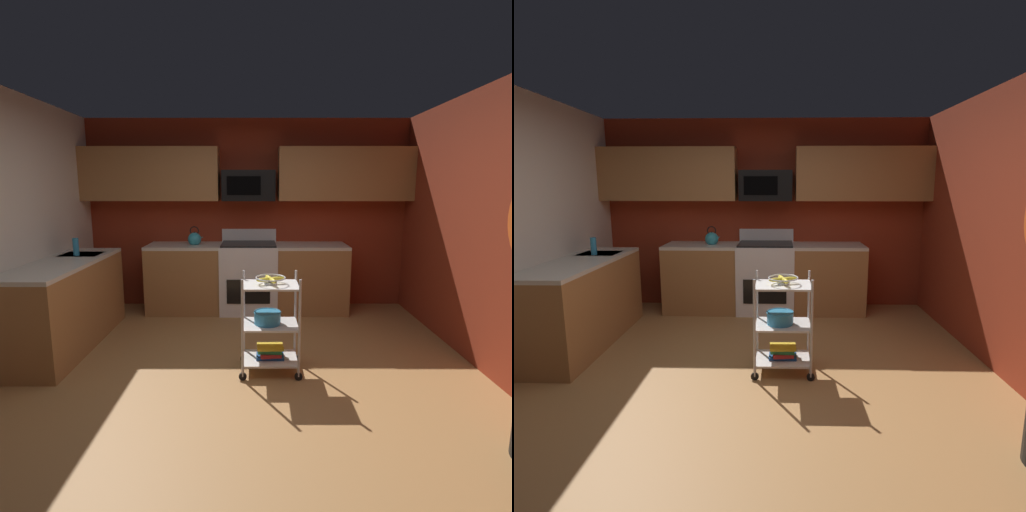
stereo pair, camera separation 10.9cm
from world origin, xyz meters
The scene contains 12 objects.
floor centered at (0.00, 0.00, -0.02)m, with size 4.40×4.80×0.04m, color #A87542.
wall_back centered at (0.00, 2.43, 1.30)m, with size 4.52×0.06×2.60m, color maroon.
counter_run centered at (-0.78, 1.61, 0.46)m, with size 3.54×2.41×0.92m.
oven_range centered at (0.02, 2.10, 0.48)m, with size 0.76×0.65×1.10m.
upper_cabinets centered at (0.00, 2.23, 1.85)m, with size 4.40×0.33×0.70m.
microwave centered at (0.02, 2.21, 1.70)m, with size 0.70×0.39×0.40m.
rolling_cart centered at (0.25, 0.29, 0.45)m, with size 0.56×0.39×0.91m.
fruit_bowl centered at (0.25, 0.29, 0.88)m, with size 0.27×0.27×0.07m.
mixing_bowl_large centered at (0.22, 0.29, 0.52)m, with size 0.25×0.25×0.11m.
book_stack centered at (0.25, 0.29, 0.19)m, with size 0.26×0.20×0.12m.
kettle centered at (-0.71, 2.10, 1.00)m, with size 0.21×0.18×0.26m.
dish_soap_bottle centered at (-1.91, 1.24, 1.02)m, with size 0.06×0.06×0.20m, color #2D8CBF.
Camera 1 is at (0.12, -3.12, 1.69)m, focal length 27.55 mm.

